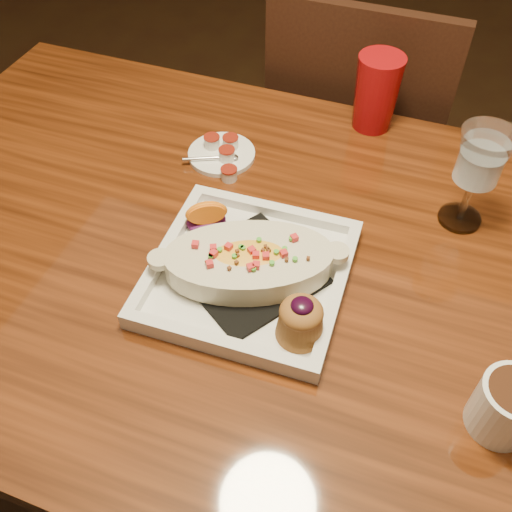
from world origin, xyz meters
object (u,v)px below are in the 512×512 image
(saucer, at_px, (221,152))
(red_tumbler, at_px, (376,93))
(goblet, at_px, (480,162))
(chair_far, at_px, (354,148))
(plate, at_px, (252,269))
(coffee_mug, at_px, (510,407))
(table, at_px, (277,297))

(saucer, distance_m, red_tumbler, 0.32)
(goblet, bearing_deg, chair_far, 120.04)
(chair_far, xyz_separation_m, plate, (-0.02, -0.69, 0.27))
(chair_far, xyz_separation_m, red_tumbler, (0.06, -0.23, 0.32))
(goblet, height_order, saucer, goblet)
(plate, distance_m, saucer, 0.31)
(chair_far, bearing_deg, plate, 88.03)
(plate, height_order, coffee_mug, same)
(red_tumbler, bearing_deg, table, -98.21)
(table, relative_size, red_tumbler, 10.26)
(coffee_mug, bearing_deg, goblet, 127.68)
(chair_far, relative_size, coffee_mug, 8.53)
(table, relative_size, saucer, 11.97)
(red_tumbler, bearing_deg, plate, -100.09)
(table, xyz_separation_m, goblet, (0.26, 0.19, 0.22))
(chair_far, bearing_deg, coffee_mug, 113.56)
(table, bearing_deg, goblet, 36.45)
(goblet, xyz_separation_m, saucer, (-0.44, 0.02, -0.11))
(goblet, bearing_deg, red_tumbler, 133.17)
(chair_far, xyz_separation_m, saucer, (-0.18, -0.42, 0.25))
(chair_far, height_order, plate, chair_far)
(saucer, relative_size, red_tumbler, 0.86)
(chair_far, relative_size, plate, 3.11)
(table, bearing_deg, coffee_mug, -25.40)
(table, xyz_separation_m, chair_far, (-0.00, 0.63, -0.15))
(saucer, bearing_deg, table, -48.26)
(table, xyz_separation_m, red_tumbler, (0.06, 0.40, 0.17))
(plate, distance_m, red_tumbler, 0.47)
(table, bearing_deg, chair_far, 90.00)
(coffee_mug, bearing_deg, plate, -172.99)
(table, relative_size, chair_far, 1.61)
(goblet, distance_m, saucer, 0.45)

